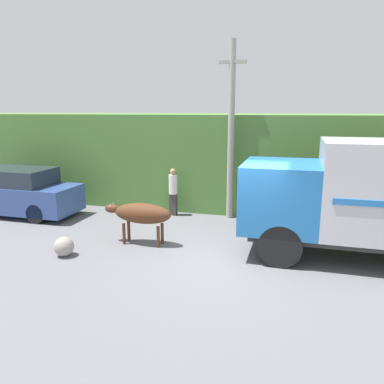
# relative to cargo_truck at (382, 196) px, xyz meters

# --- Properties ---
(ground_plane) EXTENTS (60.00, 60.00, 0.00)m
(ground_plane) POSITION_rel_cargo_truck_xyz_m (-3.48, -0.90, -1.68)
(ground_plane) COLOR slate
(hillside_embankment) EXTENTS (32.00, 6.95, 3.56)m
(hillside_embankment) POSITION_rel_cargo_truck_xyz_m (-3.48, 6.52, 0.10)
(hillside_embankment) COLOR #4C7A38
(hillside_embankment) RESTS_ON ground_plane
(building_backdrop) EXTENTS (6.56, 2.70, 2.99)m
(building_backdrop) POSITION_rel_cargo_truck_xyz_m (-6.13, 4.63, -0.17)
(building_backdrop) COLOR #8CC69E
(building_backdrop) RESTS_ON ground_plane
(cargo_truck) EXTENTS (6.43, 2.36, 3.01)m
(cargo_truck) POSITION_rel_cargo_truck_xyz_m (0.00, 0.00, 0.00)
(cargo_truck) COLOR #2D2D2D
(cargo_truck) RESTS_ON ground_plane
(brown_cow) EXTENTS (1.99, 0.58, 1.19)m
(brown_cow) POSITION_rel_cargo_truck_xyz_m (-6.15, -0.43, -0.80)
(brown_cow) COLOR #512D19
(brown_cow) RESTS_ON ground_plane
(parked_suv) EXTENTS (4.71, 1.73, 1.70)m
(parked_suv) POSITION_rel_cargo_truck_xyz_m (-11.76, 1.16, -0.86)
(parked_suv) COLOR #334C8C
(parked_suv) RESTS_ON ground_plane
(pedestrian_on_hill) EXTENTS (0.33, 0.33, 1.70)m
(pedestrian_on_hill) POSITION_rel_cargo_truck_xyz_m (-6.23, 2.63, -0.73)
(pedestrian_on_hill) COLOR #38332D
(pedestrian_on_hill) RESTS_ON ground_plane
(utility_pole) EXTENTS (0.90, 0.22, 5.97)m
(utility_pole) POSITION_rel_cargo_truck_xyz_m (-4.23, 2.88, 1.42)
(utility_pole) COLOR #9E998E
(utility_pole) RESTS_ON ground_plane
(roadside_rock) EXTENTS (0.51, 0.51, 0.51)m
(roadside_rock) POSITION_rel_cargo_truck_xyz_m (-7.74, -1.83, -1.42)
(roadside_rock) COLOR gray
(roadside_rock) RESTS_ON ground_plane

